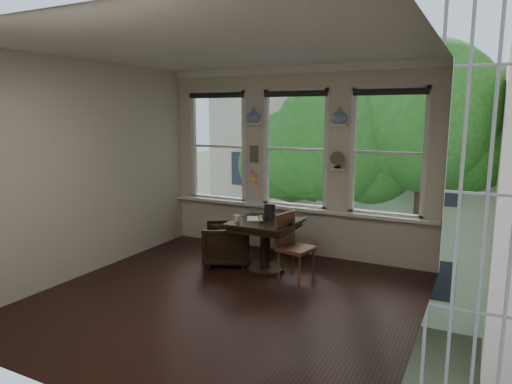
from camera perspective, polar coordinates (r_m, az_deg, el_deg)
The scene contains 25 objects.
ground at distance 5.81m, azimuth -3.80°, elevation -13.21°, with size 4.50×4.50×0.00m, color black.
ceiling at distance 5.40m, azimuth -4.18°, elevation 17.58°, with size 4.50×4.50×0.00m, color silver.
wall_back at distance 7.41m, azimuth 5.04°, elevation 3.81°, with size 4.50×4.50×0.00m, color beige.
wall_front at distance 3.69m, azimuth -22.29°, elevation -2.94°, with size 4.50×4.50×0.00m, color beige.
wall_left at distance 6.83m, azimuth -20.40°, elevation 2.73°, with size 4.50×4.50×0.00m, color beige.
wall_right at distance 4.67m, azimuth 20.41°, elevation -0.28°, with size 4.50×4.50×0.00m, color beige.
window_left at distance 8.04m, azimuth -4.60°, elevation 5.72°, with size 1.10×0.12×1.90m, color white, non-canonical shape.
window_center at distance 7.39m, azimuth 5.06°, elevation 5.35°, with size 1.10×0.12×1.90m, color white, non-canonical shape.
window_right at distance 6.98m, azimuth 16.20°, elevation 4.74°, with size 1.10×0.12×1.90m, color white, non-canonical shape.
shelf_left at distance 7.58m, azimuth -0.32°, elevation 8.53°, with size 0.26×0.16×0.03m, color white.
shelf_right at distance 7.03m, azimuth 10.34°, elevation 8.28°, with size 0.26×0.16×0.03m, color white.
intercom at distance 7.63m, azimuth -0.22°, elevation 4.78°, with size 0.14×0.06×0.28m, color #59544F.
sticky_notes at distance 7.68m, azimuth -0.20°, elevation 2.18°, with size 0.16×0.01×0.24m, color pink, non-canonical shape.
desk_fan at distance 7.05m, azimuth 10.15°, elevation 3.64°, with size 0.20×0.20×0.24m, color #59544F, non-canonical shape.
vase_left at distance 7.58m, azimuth -0.32°, elevation 9.58°, with size 0.24×0.24×0.25m, color silver.
vase_right at distance 7.03m, azimuth 10.38°, elevation 9.41°, with size 0.24×0.24×0.25m, color silver.
table at distance 6.64m, azimuth 1.17°, elevation -6.77°, with size 0.90×0.90×0.75m, color black, non-canonical shape.
armchair_left at distance 6.99m, azimuth -3.75°, elevation -6.46°, with size 0.67×0.69×0.63m, color black.
cushion_red at distance 6.95m, azimuth -3.76°, elevation -5.37°, with size 0.45×0.45×0.06m, color maroon.
side_chair_right at distance 6.27m, azimuth 5.05°, elevation -6.99°, with size 0.42×0.42×0.92m, color #3F2716, non-canonical shape.
laptop at distance 6.36m, azimuth 3.49°, elevation -3.91°, with size 0.32×0.21×0.03m, color black.
mug at distance 6.51m, azimuth -2.40°, elevation -3.28°, with size 0.10×0.10×0.09m, color white.
drinking_glass at distance 6.44m, azimuth 0.81°, elevation -3.39°, with size 0.12×0.12×0.10m, color white.
tablet at distance 6.61m, azimuth 1.70°, elevation -2.51°, with size 0.16×0.02×0.22m, color black.
papers at distance 6.67m, azimuth -0.16°, elevation -3.33°, with size 0.22×0.30×0.00m, color silver.
Camera 1 is at (2.76, -4.58, 2.27)m, focal length 32.00 mm.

